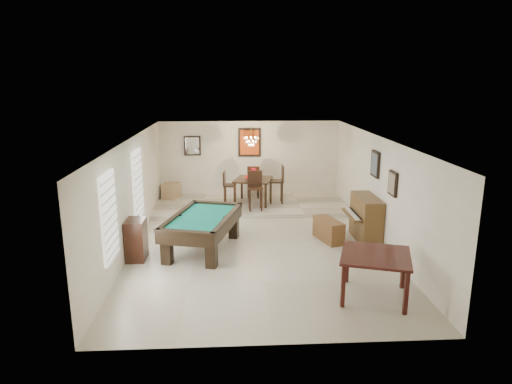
{
  "coord_description": "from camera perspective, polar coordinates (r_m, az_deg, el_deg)",
  "views": [
    {
      "loc": [
        -0.64,
        -10.68,
        3.96
      ],
      "look_at": [
        0.0,
        0.6,
        1.15
      ],
      "focal_mm": 32.0,
      "sensor_mm": 36.0,
      "label": 1
    }
  ],
  "objects": [
    {
      "name": "window_left_rear",
      "position": [
        11.8,
        -14.55,
        0.98
      ],
      "size": [
        0.06,
        1.0,
        1.7
      ],
      "primitive_type": "cube",
      "color": "white",
      "rests_on": "wall_left"
    },
    {
      "name": "right_picture_upper",
      "position": [
        11.74,
        14.69,
        3.4
      ],
      "size": [
        0.06,
        0.55,
        0.65
      ],
      "primitive_type": "cube",
      "color": "slate",
      "rests_on": "wall_right"
    },
    {
      "name": "square_table",
      "position": [
        8.84,
        14.6,
        -10.1
      ],
      "size": [
        1.55,
        1.55,
        0.85
      ],
      "primitive_type": null,
      "rotation": [
        0.0,
        0.0,
        -0.32
      ],
      "color": "black",
      "rests_on": "ground_plane"
    },
    {
      "name": "flower_vase",
      "position": [
        14.25,
        -0.35,
        2.61
      ],
      "size": [
        0.18,
        0.18,
        0.24
      ],
      "primitive_type": null,
      "rotation": [
        0.0,
        0.0,
        0.3
      ],
      "color": "red",
      "rests_on": "dining_table"
    },
    {
      "name": "chandelier",
      "position": [
        14.01,
        -0.6,
        6.75
      ],
      "size": [
        0.44,
        0.44,
        0.6
      ],
      "primitive_type": null,
      "color": "#FFE5B2",
      "rests_on": "ceiling"
    },
    {
      "name": "corner_bench",
      "position": [
        15.3,
        -10.59,
        0.15
      ],
      "size": [
        0.6,
        0.67,
        0.5
      ],
      "primitive_type": "cube",
      "rotation": [
        0.0,
        0.0,
        -0.34
      ],
      "color": "tan",
      "rests_on": "dining_step"
    },
    {
      "name": "window_left_front",
      "position": [
        9.16,
        -17.87,
        -2.96
      ],
      "size": [
        0.06,
        1.0,
        1.7
      ],
      "primitive_type": "cube",
      "color": "white",
      "rests_on": "wall_left"
    },
    {
      "name": "wall_right",
      "position": [
        11.59,
        15.14,
        0.21
      ],
      "size": [
        0.04,
        9.0,
        2.6
      ],
      "primitive_type": "cube",
      "color": "silver",
      "rests_on": "ground_plane"
    },
    {
      "name": "piano_bench",
      "position": [
        11.62,
        9.04,
        -4.72
      ],
      "size": [
        0.66,
        1.05,
        0.54
      ],
      "primitive_type": "cube",
      "rotation": [
        0.0,
        0.0,
        0.31
      ],
      "color": "brown",
      "rests_on": "ground_plane"
    },
    {
      "name": "dining_chair_east",
      "position": [
        14.44,
        2.54,
        0.99
      ],
      "size": [
        0.46,
        0.46,
        1.2
      ],
      "primitive_type": null,
      "rotation": [
        0.0,
        0.0,
        -1.6
      ],
      "color": "black",
      "rests_on": "dining_step"
    },
    {
      "name": "apothecary_chest",
      "position": [
        10.61,
        -14.74,
        -5.76
      ],
      "size": [
        0.41,
        0.62,
        0.93
      ],
      "primitive_type": "cube",
      "color": "black",
      "rests_on": "ground_plane"
    },
    {
      "name": "wall_left",
      "position": [
        11.26,
        -15.25,
        -0.2
      ],
      "size": [
        0.04,
        9.0,
        2.6
      ],
      "primitive_type": "cube",
      "color": "silver",
      "rests_on": "ground_plane"
    },
    {
      "name": "dining_table",
      "position": [
        14.38,
        -0.35,
        0.35
      ],
      "size": [
        1.34,
        1.34,
        0.91
      ],
      "primitive_type": null,
      "rotation": [
        0.0,
        0.0,
        -0.25
      ],
      "color": "black",
      "rests_on": "dining_step"
    },
    {
      "name": "dining_chair_south",
      "position": [
        13.61,
        -0.07,
        0.12
      ],
      "size": [
        0.44,
        0.44,
        1.17
      ],
      "primitive_type": null,
      "rotation": [
        0.0,
        0.0,
        0.02
      ],
      "color": "black",
      "rests_on": "dining_step"
    },
    {
      "name": "back_painting",
      "position": [
        15.3,
        -0.82,
        6.23
      ],
      "size": [
        0.75,
        0.06,
        0.95
      ],
      "primitive_type": "cube",
      "color": "#D84C14",
      "rests_on": "wall_back"
    },
    {
      "name": "right_picture_lower",
      "position": [
        10.57,
        16.74,
        1.02
      ],
      "size": [
        0.06,
        0.45,
        0.55
      ],
      "primitive_type": "cube",
      "color": "gray",
      "rests_on": "wall_right"
    },
    {
      "name": "dining_step",
      "position": [
        14.48,
        -0.59,
        -1.65
      ],
      "size": [
        6.0,
        2.5,
        0.12
      ],
      "primitive_type": "cube",
      "color": "beige",
      "rests_on": "ground_plane"
    },
    {
      "name": "pool_table",
      "position": [
        10.9,
        -6.67,
        -5.16
      ],
      "size": [
        1.91,
        2.7,
        0.81
      ],
      "primitive_type": null,
      "rotation": [
        0.0,
        0.0,
        -0.26
      ],
      "color": "black",
      "rests_on": "ground_plane"
    },
    {
      "name": "dining_chair_west",
      "position": [
        14.32,
        -3.29,
        0.52
      ],
      "size": [
        0.42,
        0.42,
        1.03
      ],
      "primitive_type": null,
      "rotation": [
        0.0,
        0.0,
        1.47
      ],
      "color": "black",
      "rests_on": "dining_step"
    },
    {
      "name": "back_mirror",
      "position": [
        15.35,
        -7.96,
        5.75
      ],
      "size": [
        0.55,
        0.06,
        0.65
      ],
      "primitive_type": "cube",
      "color": "white",
      "rests_on": "wall_back"
    },
    {
      "name": "ceiling",
      "position": [
        10.79,
        0.18,
        6.72
      ],
      "size": [
        6.0,
        9.0,
        0.04
      ],
      "primitive_type": "cube",
      "color": "white",
      "rests_on": "wall_back"
    },
    {
      "name": "wall_front",
      "position": [
        6.76,
        2.47,
        -9.24
      ],
      "size": [
        6.0,
        0.04,
        2.6
      ],
      "primitive_type": "cube",
      "color": "silver",
      "rests_on": "ground_plane"
    },
    {
      "name": "dining_chair_north",
      "position": [
        15.08,
        -0.36,
        1.33
      ],
      "size": [
        0.4,
        0.4,
        1.08
      ],
      "primitive_type": null,
      "rotation": [
        0.0,
        0.0,
        3.13
      ],
      "color": "black",
      "rests_on": "dining_step"
    },
    {
      "name": "ground_plane",
      "position": [
        11.42,
        0.17,
        -6.39
      ],
      "size": [
        6.0,
        9.0,
        0.02
      ],
      "primitive_type": "cube",
      "color": "beige"
    },
    {
      "name": "wall_back",
      "position": [
        15.43,
        -0.82,
        4.04
      ],
      "size": [
        6.0,
        0.04,
        2.6
      ],
      "primitive_type": "cube",
      "color": "silver",
      "rests_on": "ground_plane"
    },
    {
      "name": "upright_piano",
      "position": [
        11.73,
        12.97,
        -3.25
      ],
      "size": [
        0.75,
        1.34,
        1.12
      ],
      "primitive_type": null,
      "color": "brown",
      "rests_on": "ground_plane"
    }
  ]
}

